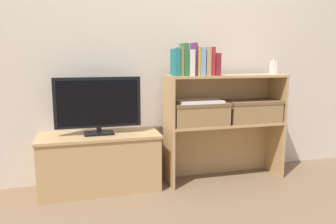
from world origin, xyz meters
name	(u,v)px	position (x,y,z in m)	size (l,w,h in m)	color
ground_plane	(173,190)	(0.00, 0.00, 0.00)	(16.00, 16.00, 0.00)	brown
wall_back	(160,36)	(0.00, 0.40, 1.20)	(10.00, 0.05, 2.40)	beige
tv_stand	(100,162)	(-0.54, 0.18, 0.22)	(0.92, 0.39, 0.44)	tan
tv	(98,104)	(-0.54, 0.18, 0.67)	(0.64, 0.14, 0.44)	black
bookshelf_lower_tier	(221,141)	(0.49, 0.21, 0.31)	(0.99, 0.29, 0.48)	tan
bookshelf_upper_tier	(223,91)	(0.49, 0.21, 0.74)	(0.99, 0.29, 0.40)	tan
book_teal	(175,62)	(0.05, 0.10, 0.98)	(0.04, 0.15, 0.21)	#1E7075
book_olive	(180,61)	(0.08, 0.10, 0.99)	(0.03, 0.13, 0.22)	olive
book_forest	(184,60)	(0.12, 0.10, 1.00)	(0.03, 0.14, 0.25)	#286638
book_ivory	(189,63)	(0.16, 0.10, 0.98)	(0.04, 0.16, 0.20)	silver
book_plum	(193,59)	(0.19, 0.10, 1.01)	(0.02, 0.13, 0.25)	#6B2D66
book_mustard	(197,61)	(0.22, 0.10, 0.99)	(0.02, 0.13, 0.22)	gold
book_skyblue	(201,62)	(0.25, 0.10, 0.99)	(0.04, 0.12, 0.21)	#709ECC
book_tan	(206,61)	(0.30, 0.10, 0.99)	(0.03, 0.15, 0.22)	tan
book_crimson	(210,61)	(0.33, 0.10, 0.99)	(0.03, 0.13, 0.22)	#B22328
book_maroon	(215,64)	(0.37, 0.10, 0.97)	(0.04, 0.15, 0.17)	maroon
baby_monitor	(273,67)	(0.93, 0.15, 0.94)	(0.05, 0.04, 0.14)	white
storage_basket_left	(199,112)	(0.25, 0.13, 0.58)	(0.45, 0.26, 0.18)	#937047
storage_basket_right	(252,110)	(0.73, 0.13, 0.58)	(0.45, 0.26, 0.18)	#937047
laptop	(199,101)	(0.25, 0.13, 0.67)	(0.36, 0.22, 0.02)	white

